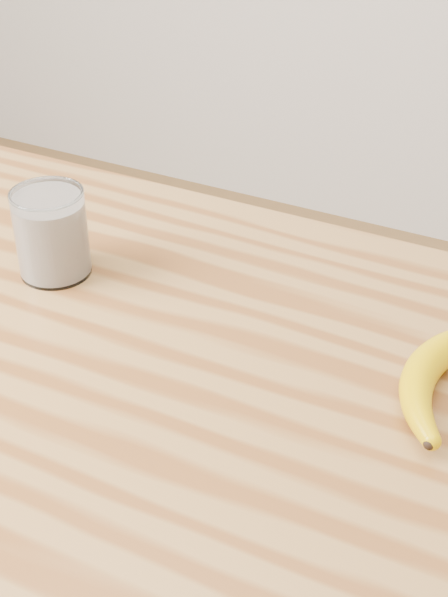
% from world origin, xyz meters
% --- Properties ---
extents(table, '(1.20, 0.80, 0.90)m').
position_xyz_m(table, '(0.00, 0.00, 0.77)').
color(table, olive).
rests_on(table, ground).
extents(smoothie_glass, '(0.09, 0.09, 0.11)m').
position_xyz_m(smoothie_glass, '(-0.19, 0.13, 0.95)').
color(smoothie_glass, white).
rests_on(smoothie_glass, table).
extents(banana, '(0.16, 0.32, 0.04)m').
position_xyz_m(banana, '(0.29, 0.13, 0.92)').
color(banana, '#CEA300').
rests_on(banana, table).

